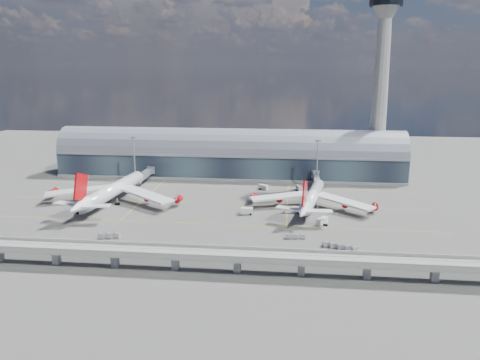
# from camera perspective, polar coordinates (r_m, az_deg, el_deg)

# --- Properties ---
(ground) EXTENTS (500.00, 500.00, 0.00)m
(ground) POSITION_cam_1_polar(r_m,az_deg,el_deg) (204.22, -4.15, -4.38)
(ground) COLOR #474744
(ground) RESTS_ON ground
(taxi_lines) EXTENTS (200.00, 80.12, 0.01)m
(taxi_lines) POSITION_cam_1_polar(r_m,az_deg,el_deg) (225.00, -3.14, -2.64)
(taxi_lines) COLOR gold
(taxi_lines) RESTS_ON ground
(terminal) EXTENTS (200.00, 30.00, 28.00)m
(terminal) POSITION_cam_1_polar(r_m,az_deg,el_deg) (276.07, -1.30, 2.89)
(terminal) COLOR #1C232F
(terminal) RESTS_ON ground
(control_tower) EXTENTS (19.00, 19.00, 103.00)m
(control_tower) POSITION_cam_1_polar(r_m,az_deg,el_deg) (278.38, 16.75, 10.77)
(control_tower) COLOR gray
(control_tower) RESTS_ON ground
(guideway) EXTENTS (220.00, 8.50, 7.20)m
(guideway) POSITION_cam_1_polar(r_m,az_deg,el_deg) (152.00, -7.93, -8.91)
(guideway) COLOR gray
(guideway) RESTS_ON ground
(floodlight_mast_left) EXTENTS (3.00, 0.70, 25.70)m
(floodlight_mast_left) POSITION_cam_1_polar(r_m,az_deg,el_deg) (265.00, -12.76, 2.60)
(floodlight_mast_left) COLOR gray
(floodlight_mast_left) RESTS_ON ground
(floodlight_mast_right) EXTENTS (3.00, 0.70, 25.70)m
(floodlight_mast_right) POSITION_cam_1_polar(r_m,az_deg,el_deg) (251.17, 9.39, 2.14)
(floodlight_mast_right) COLOR gray
(floodlight_mast_right) RESTS_ON ground
(airliner_left) EXTENTS (67.53, 71.00, 21.62)m
(airliner_left) POSITION_cam_1_polar(r_m,az_deg,el_deg) (228.02, -15.35, -1.29)
(airliner_left) COLOR white
(airliner_left) RESTS_ON ground
(airliner_right) EXTENTS (58.38, 61.08, 19.45)m
(airliner_right) POSITION_cam_1_polar(r_m,az_deg,el_deg) (214.92, 8.75, -2.18)
(airliner_right) COLOR white
(airliner_right) RESTS_ON ground
(jet_bridge_left) EXTENTS (4.40, 28.00, 7.25)m
(jet_bridge_left) POSITION_cam_1_polar(r_m,az_deg,el_deg) (263.01, -11.48, 0.69)
(jet_bridge_left) COLOR gray
(jet_bridge_left) RESTS_ON ground
(jet_bridge_right) EXTENTS (4.40, 32.00, 7.25)m
(jet_bridge_right) POSITION_cam_1_polar(r_m,az_deg,el_deg) (249.27, 9.30, 0.07)
(jet_bridge_right) COLOR gray
(jet_bridge_right) RESTS_ON ground
(service_truck_0) EXTENTS (4.51, 8.23, 3.24)m
(service_truck_0) POSITION_cam_1_polar(r_m,az_deg,el_deg) (219.02, -18.55, -3.37)
(service_truck_0) COLOR silver
(service_truck_0) RESTS_ON ground
(service_truck_1) EXTENTS (5.37, 2.91, 3.02)m
(service_truck_1) POSITION_cam_1_polar(r_m,az_deg,el_deg) (205.29, 0.84, -3.80)
(service_truck_1) COLOR silver
(service_truck_1) RESTS_ON ground
(service_truck_2) EXTENTS (7.48, 3.70, 2.61)m
(service_truck_2) POSITION_cam_1_polar(r_m,az_deg,el_deg) (208.93, 6.41, -3.62)
(service_truck_2) COLOR silver
(service_truck_2) RESTS_ON ground
(service_truck_3) EXTENTS (5.23, 6.14, 2.85)m
(service_truck_3) POSITION_cam_1_polar(r_m,az_deg,el_deg) (195.47, 9.97, -4.96)
(service_truck_3) COLOR silver
(service_truck_3) RESTS_ON ground
(service_truck_4) EXTENTS (3.49, 5.16, 2.74)m
(service_truck_4) POSITION_cam_1_polar(r_m,az_deg,el_deg) (245.27, 7.23, -1.00)
(service_truck_4) COLOR silver
(service_truck_4) RESTS_ON ground
(service_truck_5) EXTENTS (5.43, 4.60, 2.52)m
(service_truck_5) POSITION_cam_1_polar(r_m,az_deg,el_deg) (246.63, 2.86, -0.85)
(service_truck_5) COLOR silver
(service_truck_5) RESTS_ON ground
(cargo_train_0) EXTENTS (8.50, 3.93, 1.86)m
(cargo_train_0) POSITION_cam_1_polar(r_m,az_deg,el_deg) (184.65, -15.58, -6.56)
(cargo_train_0) COLOR gray
(cargo_train_0) RESTS_ON ground
(cargo_train_1) EXTENTS (12.79, 6.16, 1.73)m
(cargo_train_1) POSITION_cam_1_polar(r_m,az_deg,el_deg) (171.53, 12.09, -7.97)
(cargo_train_1) COLOR gray
(cargo_train_1) RESTS_ON ground
(cargo_train_2) EXTENTS (7.96, 2.48, 1.75)m
(cargo_train_2) POSITION_cam_1_polar(r_m,az_deg,el_deg) (178.85, 6.80, -6.83)
(cargo_train_2) COLOR gray
(cargo_train_2) RESTS_ON ground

